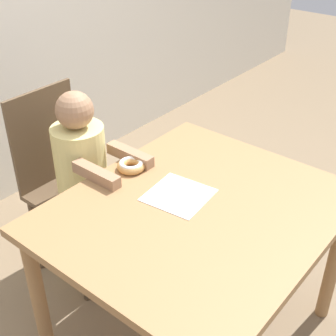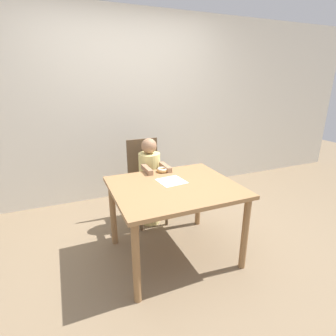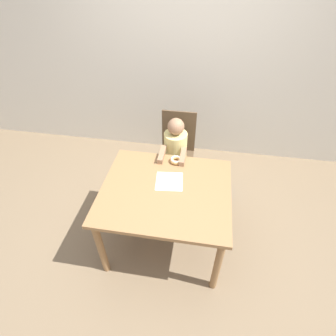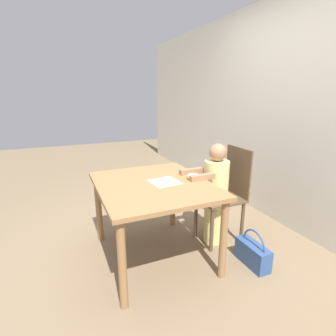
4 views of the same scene
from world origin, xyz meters
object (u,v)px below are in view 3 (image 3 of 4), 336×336
object	(u,v)px
child_figure	(175,160)
handbag	(215,185)
donut	(176,160)
chair	(177,155)

from	to	relation	value
child_figure	handbag	xyz separation A→B (m)	(0.47, 0.11, -0.41)
child_figure	donut	bearing A→B (deg)	-80.74
donut	child_figure	bearing A→B (deg)	99.26
donut	handbag	bearing A→B (deg)	41.60
chair	child_figure	size ratio (longest dim) A/B	0.94
chair	handbag	size ratio (longest dim) A/B	2.81
chair	donut	distance (m)	0.48
chair	donut	xyz separation A→B (m)	(0.04, -0.40, 0.26)
donut	handbag	world-z (taller)	donut
donut	handbag	size ratio (longest dim) A/B	0.35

